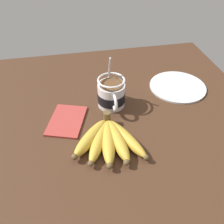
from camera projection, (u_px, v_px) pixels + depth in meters
table at (113, 128)px, 72.20cm from camera, size 91.19×91.19×3.35cm
coffee_mug at (111, 94)px, 75.18cm from camera, size 14.55×8.42×15.42cm
banana_bunch at (108, 139)px, 64.10cm from camera, size 17.94×19.58×4.01cm
napkin at (67, 121)px, 71.66cm from camera, size 15.67×13.16×0.60cm
small_plate at (178, 87)px, 84.81cm from camera, size 18.89×18.89×0.60cm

